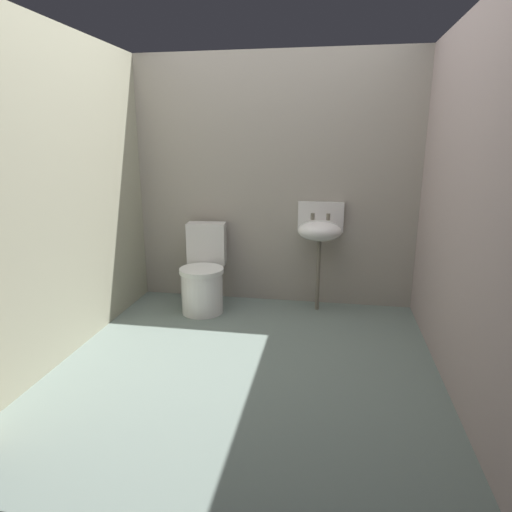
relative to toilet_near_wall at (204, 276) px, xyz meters
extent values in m
cube|color=slate|center=(0.60, -0.94, -0.36)|extent=(3.04, 2.98, 0.08)
cube|color=gray|center=(0.60, 0.40, 0.83)|extent=(3.04, 0.10, 2.31)
cube|color=#9A9980|center=(-0.77, -0.84, 0.83)|extent=(0.10, 2.78, 2.31)
cube|color=#A3908C|center=(1.97, -0.84, 0.83)|extent=(0.10, 2.78, 2.31)
cylinder|color=silver|center=(0.01, -0.09, -0.13)|extent=(0.42, 0.42, 0.38)
cylinder|color=silver|center=(0.01, -0.09, 0.08)|extent=(0.44, 0.44, 0.04)
cube|color=silver|center=(-0.02, 0.21, 0.26)|extent=(0.38, 0.22, 0.40)
cylinder|color=#6A6355|center=(1.05, 0.16, 0.01)|extent=(0.04, 0.04, 0.66)
ellipsoid|color=silver|center=(1.05, 0.16, 0.43)|extent=(0.40, 0.32, 0.18)
cube|color=silver|center=(1.05, 0.33, 0.53)|extent=(0.42, 0.04, 0.28)
cylinder|color=#6A6355|center=(0.98, 0.22, 0.55)|extent=(0.04, 0.04, 0.06)
cylinder|color=#6A6355|center=(1.12, 0.22, 0.55)|extent=(0.04, 0.04, 0.06)
camera|label=1|loc=(1.15, -3.77, 1.23)|focal=31.03mm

